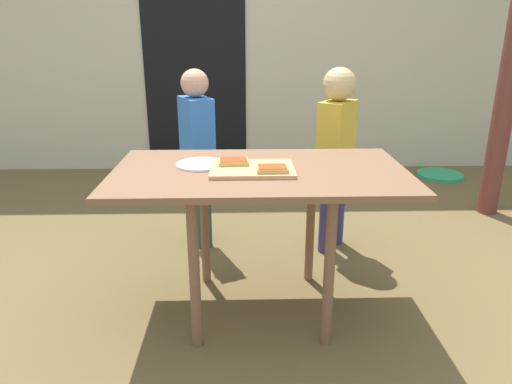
% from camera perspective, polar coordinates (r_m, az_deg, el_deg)
% --- Properties ---
extents(ground_plane, '(16.00, 16.00, 0.00)m').
position_cam_1_polar(ground_plane, '(2.29, 0.42, -13.86)').
color(ground_plane, brown).
extents(house_wall_back, '(8.00, 0.20, 2.70)m').
position_cam_1_polar(house_wall_back, '(4.42, -0.74, 20.43)').
color(house_wall_back, beige).
rests_on(house_wall_back, ground).
extents(house_door, '(0.90, 0.02, 2.00)m').
position_cam_1_polar(house_door, '(4.34, -7.47, 15.68)').
color(house_door, black).
rests_on(house_door, ground).
extents(dining_table, '(1.25, 0.71, 0.68)m').
position_cam_1_polar(dining_table, '(2.02, 0.47, 0.83)').
color(dining_table, brown).
rests_on(dining_table, ground).
extents(cutting_board, '(0.35, 0.26, 0.02)m').
position_cam_1_polar(cutting_board, '(1.97, -0.46, 2.81)').
color(cutting_board, tan).
rests_on(cutting_board, dining_table).
extents(pizza_slice_near_right, '(0.13, 0.09, 0.02)m').
position_cam_1_polar(pizza_slice_near_right, '(1.91, 1.98, 2.85)').
color(pizza_slice_near_right, tan).
rests_on(pizza_slice_near_right, cutting_board).
extents(pizza_slice_far_left, '(0.13, 0.10, 0.02)m').
position_cam_1_polar(pizza_slice_far_left, '(2.02, -2.75, 3.72)').
color(pizza_slice_far_left, tan).
rests_on(pizza_slice_far_left, cutting_board).
extents(plate_white_left, '(0.22, 0.22, 0.01)m').
position_cam_1_polar(plate_white_left, '(2.07, -6.68, 3.36)').
color(plate_white_left, white).
rests_on(plate_white_left, dining_table).
extents(child_left, '(0.23, 0.28, 1.04)m').
position_cam_1_polar(child_left, '(2.75, -7.13, 5.25)').
color(child_left, '#234A49').
rests_on(child_left, ground).
extents(child_right, '(0.25, 0.28, 1.06)m').
position_cam_1_polar(child_right, '(2.70, 9.68, 5.45)').
color(child_right, navy).
rests_on(child_right, ground).
extents(garden_hose_coil, '(0.40, 0.40, 0.03)m').
position_cam_1_polar(garden_hose_coil, '(4.52, 21.42, 1.94)').
color(garden_hose_coil, '#2BA864').
rests_on(garden_hose_coil, ground).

